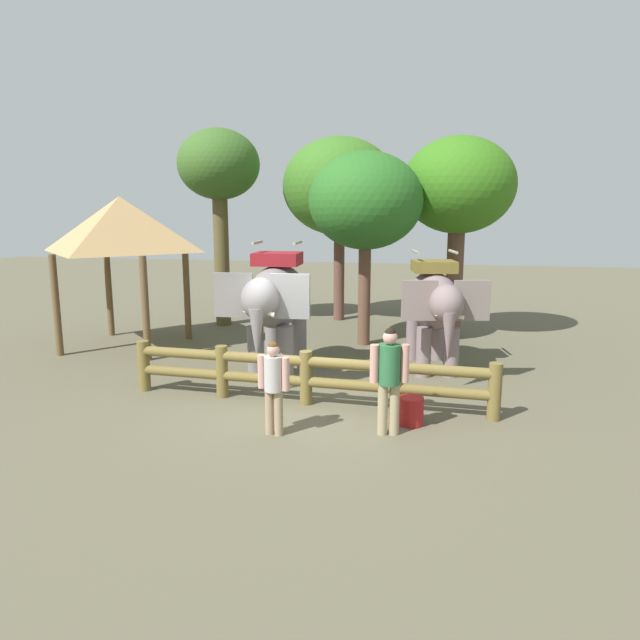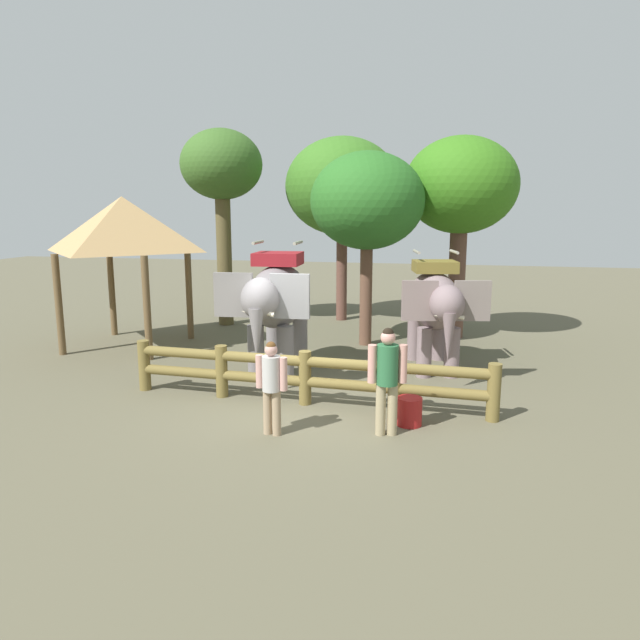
{
  "view_description": "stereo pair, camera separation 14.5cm",
  "coord_description": "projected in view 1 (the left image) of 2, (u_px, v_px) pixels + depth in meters",
  "views": [
    {
      "loc": [
        2.4,
        -10.2,
        3.72
      ],
      "look_at": [
        0.0,
        1.59,
        1.4
      ],
      "focal_mm": 32.5,
      "sensor_mm": 36.0,
      "label": 1
    },
    {
      "loc": [
        2.55,
        -10.17,
        3.72
      ],
      "look_at": [
        0.0,
        1.59,
        1.4
      ],
      "focal_mm": 32.5,
      "sensor_mm": 36.0,
      "label": 2
    }
  ],
  "objects": [
    {
      "name": "ground_plane",
      "position": [
        303.0,
        408.0,
        10.99
      ],
      "size": [
        60.0,
        60.0,
        0.0
      ],
      "primitive_type": "plane",
      "color": "brown"
    },
    {
      "name": "log_fence",
      "position": [
        306.0,
        374.0,
        11.1
      ],
      "size": [
        7.2,
        0.59,
        1.05
      ],
      "color": "brown",
      "rests_on": "ground"
    },
    {
      "name": "elephant_near_left",
      "position": [
        276.0,
        300.0,
        13.07
      ],
      "size": [
        2.0,
        3.5,
        3.0
      ],
      "color": "slate",
      "rests_on": "ground"
    },
    {
      "name": "elephant_center",
      "position": [
        434.0,
        304.0,
        13.3
      ],
      "size": [
        2.0,
        3.31,
        2.78
      ],
      "color": "slate",
      "rests_on": "ground"
    },
    {
      "name": "tourist_woman_in_black",
      "position": [
        389.0,
        374.0,
        9.5
      ],
      "size": [
        0.63,
        0.42,
        1.82
      ],
      "color": "tan",
      "rests_on": "ground"
    },
    {
      "name": "tourist_man_in_blue",
      "position": [
        274.0,
        381.0,
        9.52
      ],
      "size": [
        0.56,
        0.35,
        1.6
      ],
      "color": "#9E8566",
      "rests_on": "ground"
    },
    {
      "name": "thatched_shelter",
      "position": [
        121.0,
        226.0,
        15.26
      ],
      "size": [
        3.34,
        3.34,
        4.04
      ],
      "color": "brown",
      "rests_on": "ground"
    },
    {
      "name": "tree_far_left",
      "position": [
        340.0,
        187.0,
        18.91
      ],
      "size": [
        3.73,
        3.73,
        6.02
      ],
      "color": "brown",
      "rests_on": "ground"
    },
    {
      "name": "tree_back_center",
      "position": [
        458.0,
        188.0,
        16.26
      ],
      "size": [
        3.17,
        3.17,
        5.72
      ],
      "color": "brown",
      "rests_on": "ground"
    },
    {
      "name": "tree_far_right",
      "position": [
        219.0,
        171.0,
        18.0
      ],
      "size": [
        2.55,
        2.55,
        6.16
      ],
      "color": "brown",
      "rests_on": "ground"
    },
    {
      "name": "tree_deep_back",
      "position": [
        366.0,
        202.0,
        15.41
      ],
      "size": [
        3.05,
        3.05,
        5.22
      ],
      "color": "brown",
      "rests_on": "ground"
    },
    {
      "name": "feed_bucket",
      "position": [
        411.0,
        411.0,
        10.09
      ],
      "size": [
        0.44,
        0.44,
        0.5
      ],
      "color": "maroon",
      "rests_on": "ground"
    }
  ]
}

